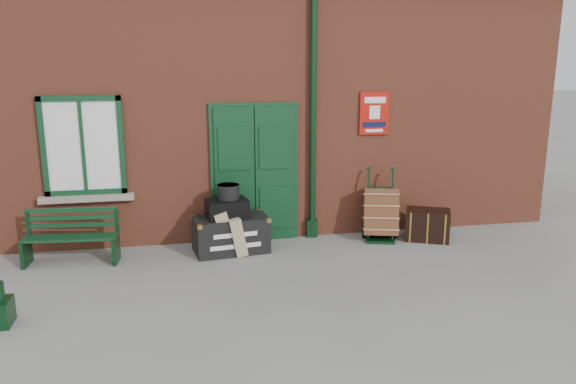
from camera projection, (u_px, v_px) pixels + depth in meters
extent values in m
plane|color=gray|center=(291.00, 270.00, 7.98)|extent=(80.00, 80.00, 0.00)
cube|color=#974830|center=(255.00, 108.00, 10.85)|extent=(10.00, 4.00, 4.00)
cube|color=#0F381D|center=(255.00, 175.00, 9.06)|extent=(1.42, 0.12, 2.32)
cube|color=white|center=(83.00, 146.00, 8.42)|extent=(1.20, 0.08, 1.50)
cylinder|color=black|center=(313.00, 118.00, 8.99)|extent=(0.10, 0.10, 4.00)
cube|color=#B2170C|center=(374.00, 113.00, 9.23)|extent=(0.50, 0.03, 0.70)
cube|color=#0F381D|center=(70.00, 238.00, 8.15)|extent=(1.35, 0.47, 0.04)
cube|color=#0F381D|center=(72.00, 218.00, 8.28)|extent=(1.32, 0.16, 0.35)
cube|color=black|center=(26.00, 252.00, 8.13)|extent=(0.09, 0.40, 0.40)
cube|color=black|center=(116.00, 249.00, 8.26)|extent=(0.09, 0.40, 0.40)
cube|color=black|center=(231.00, 234.00, 8.69)|extent=(1.19, 0.76, 0.56)
cube|color=black|center=(227.00, 208.00, 8.59)|extent=(0.67, 0.53, 0.28)
cylinder|color=black|center=(228.00, 192.00, 8.56)|extent=(0.38, 0.38, 0.22)
cube|color=tan|center=(223.00, 230.00, 8.63)|extent=(0.44, 0.54, 0.71)
cube|color=tan|center=(235.00, 235.00, 8.58)|extent=(0.35, 0.48, 0.61)
cube|color=black|center=(380.00, 240.00, 9.23)|extent=(0.52, 0.43, 0.04)
cylinder|color=black|center=(369.00, 204.00, 9.27)|extent=(0.12, 0.31, 1.14)
cylinder|color=black|center=(393.00, 205.00, 9.24)|extent=(0.12, 0.31, 1.14)
cylinder|color=black|center=(364.00, 231.00, 9.40)|extent=(0.10, 0.22, 0.22)
cylinder|color=black|center=(395.00, 232.00, 9.36)|extent=(0.10, 0.22, 0.22)
cube|color=brown|center=(380.00, 212.00, 9.26)|extent=(0.70, 0.73, 0.84)
cube|color=black|center=(427.00, 225.00, 9.27)|extent=(0.83, 0.71, 0.51)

